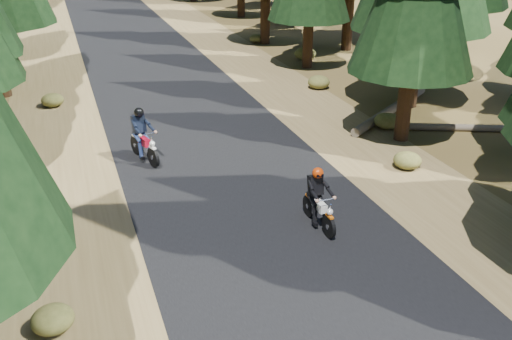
% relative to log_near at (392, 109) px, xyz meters
% --- Properties ---
extents(ground, '(120.00, 120.00, 0.00)m').
position_rel_log_near_xyz_m(ground, '(-7.16, -6.86, -0.16)').
color(ground, '#453618').
rests_on(ground, ground).
extents(road, '(6.00, 100.00, 0.01)m').
position_rel_log_near_xyz_m(road, '(-7.16, -1.86, -0.15)').
color(road, black).
rests_on(road, ground).
extents(shoulder_l, '(3.20, 100.00, 0.01)m').
position_rel_log_near_xyz_m(shoulder_l, '(-11.76, -1.86, -0.16)').
color(shoulder_l, brown).
rests_on(shoulder_l, ground).
extents(shoulder_r, '(3.20, 100.00, 0.01)m').
position_rel_log_near_xyz_m(shoulder_r, '(-2.56, -1.86, -0.16)').
color(shoulder_r, brown).
rests_on(shoulder_r, ground).
extents(log_near, '(5.07, 3.72, 0.32)m').
position_rel_log_near_xyz_m(log_near, '(0.00, 0.00, 0.00)').
color(log_near, '#4C4233').
rests_on(log_near, ground).
extents(log_far, '(3.84, 1.82, 0.24)m').
position_rel_log_near_xyz_m(log_far, '(1.54, -2.49, -0.04)').
color(log_far, '#4C4233').
rests_on(log_far, ground).
extents(understory_shrubs, '(15.63, 28.93, 0.68)m').
position_rel_log_near_xyz_m(understory_shrubs, '(-6.61, 2.46, 0.12)').
color(understory_shrubs, '#474C1E').
rests_on(understory_shrubs, ground).
extents(rider_lead, '(0.52, 1.64, 1.45)m').
position_rel_log_near_xyz_m(rider_lead, '(-6.04, -6.60, 0.33)').
color(rider_lead, silver).
rests_on(rider_lead, road).
extents(rider_follow, '(1.02, 1.88, 1.60)m').
position_rel_log_near_xyz_m(rider_follow, '(-9.26, -1.35, 0.38)').
color(rider_follow, maroon).
rests_on(rider_follow, road).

